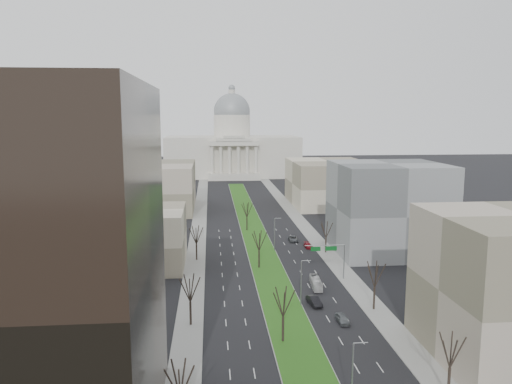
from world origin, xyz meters
TOP-DOWN VIEW (x-y plane):
  - ground at (0.00, 120.00)m, footprint 600.00×600.00m
  - median at (0.00, 118.99)m, footprint 8.00×222.03m
  - sidewalk_left at (-17.50, 95.00)m, footprint 5.00×330.00m
  - sidewalk_right at (17.50, 95.00)m, footprint 5.00×330.00m
  - capitol at (0.00, 269.59)m, footprint 80.00×46.00m
  - building_beige_left at (-33.00, 85.00)m, footprint 26.00×22.00m
  - building_grey_right at (34.00, 92.00)m, footprint 28.00×26.00m
  - building_far_left at (-35.00, 160.00)m, footprint 30.00×40.00m
  - building_far_right at (35.00, 165.00)m, footprint 30.00×40.00m
  - tree_left_near at (-17.20, 18.00)m, footprint 5.10×5.10m
  - tree_left_mid at (-17.20, 48.00)m, footprint 5.40×5.40m
  - tree_left_far at (-17.20, 88.00)m, footprint 5.28×5.28m
  - tree_right_near at (17.20, 22.00)m, footprint 5.16×5.16m
  - tree_right_mid at (17.20, 52.00)m, footprint 5.52×5.52m
  - tree_right_far at (17.20, 92.00)m, footprint 5.04×5.04m
  - tree_median_a at (-2.00, 40.00)m, footprint 5.40×5.40m
  - tree_median_b at (-2.00, 80.00)m, footprint 5.40×5.40m
  - tree_median_c at (-2.00, 120.00)m, footprint 5.40×5.40m
  - streetlamp_median_a at (3.76, 20.00)m, footprint 1.90×0.20m
  - streetlamp_median_b at (3.76, 55.00)m, footprint 1.90×0.20m
  - streetlamp_median_c at (3.76, 95.00)m, footprint 1.90×0.20m
  - mast_arm_signs at (13.49, 70.03)m, footprint 9.12×0.24m
  - car_grey_near at (9.66, 46.57)m, footprint 2.00×4.55m
  - car_black at (6.38, 55.35)m, footprint 2.57×5.31m
  - car_red at (13.46, 97.54)m, footprint 1.96×4.61m
  - car_grey_far at (10.56, 105.19)m, footprint 2.64×5.43m
  - box_van at (8.81, 65.10)m, footprint 2.30×7.85m

SIDE VIEW (x-z plane):
  - ground at x=0.00m, z-range 0.00..0.00m
  - sidewalk_left at x=-17.50m, z-range 0.00..0.15m
  - sidewalk_right at x=17.50m, z-range 0.00..0.15m
  - median at x=0.00m, z-range 0.00..0.20m
  - car_red at x=13.46m, z-range 0.00..1.33m
  - car_grey_far at x=10.56m, z-range 0.00..1.49m
  - car_grey_near at x=9.66m, z-range 0.00..1.53m
  - car_black at x=6.38m, z-range 0.00..1.68m
  - box_van at x=8.81m, z-range 0.00..2.16m
  - streetlamp_median_a at x=3.76m, z-range 0.23..9.39m
  - streetlamp_median_b at x=3.76m, z-range 0.23..9.39m
  - streetlamp_median_c at x=3.76m, z-range 0.23..9.39m
  - mast_arm_signs at x=13.49m, z-range 2.06..10.15m
  - tree_right_far at x=17.20m, z-range 1.99..11.07m
  - tree_left_near at x=-17.20m, z-range 2.02..11.20m
  - tree_right_near at x=17.20m, z-range 2.04..11.33m
  - tree_left_far at x=-17.20m, z-range 2.09..11.59m
  - tree_left_mid at x=-17.20m, z-range 2.14..11.86m
  - tree_median_a at x=-2.00m, z-range 2.14..11.86m
  - tree_median_b at x=-2.00m, z-range 2.14..11.86m
  - tree_median_c at x=-2.00m, z-range 2.14..11.86m
  - building_beige_left at x=-33.00m, z-range 0.00..14.00m
  - tree_right_mid at x=17.20m, z-range 2.19..12.12m
  - building_far_left at x=-35.00m, z-range 0.00..18.00m
  - building_far_right at x=35.00m, z-range 0.00..18.00m
  - building_grey_right at x=34.00m, z-range 0.00..24.00m
  - capitol at x=0.00m, z-range -11.19..43.81m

